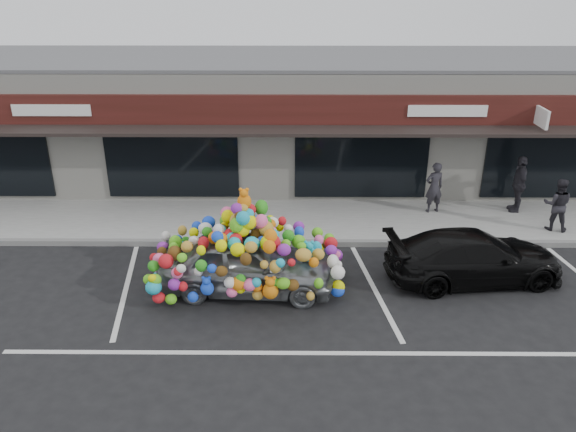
{
  "coord_description": "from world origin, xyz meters",
  "views": [
    {
      "loc": [
        0.8,
        -11.49,
        7.05
      ],
      "look_at": [
        0.71,
        1.4,
        1.38
      ],
      "focal_mm": 35.0,
      "sensor_mm": 36.0,
      "label": 1
    }
  ],
  "objects_px": {
    "toy_car": "(247,257)",
    "pedestrian_a": "(434,187)",
    "pedestrian_b": "(557,204)",
    "black_sedan": "(474,257)",
    "pedestrian_c": "(519,184)"
  },
  "relations": [
    {
      "from": "toy_car",
      "to": "black_sedan",
      "type": "height_order",
      "value": "toy_car"
    },
    {
      "from": "black_sedan",
      "to": "pedestrian_b",
      "type": "relative_size",
      "value": 2.78
    },
    {
      "from": "pedestrian_c",
      "to": "toy_car",
      "type": "bearing_deg",
      "value": -52.8
    },
    {
      "from": "toy_car",
      "to": "pedestrian_b",
      "type": "xyz_separation_m",
      "value": [
        8.63,
        3.15,
        0.05
      ]
    },
    {
      "from": "toy_car",
      "to": "pedestrian_a",
      "type": "distance_m",
      "value": 7.0
    },
    {
      "from": "pedestrian_a",
      "to": "pedestrian_b",
      "type": "xyz_separation_m",
      "value": [
        3.21,
        -1.29,
        -0.02
      ]
    },
    {
      "from": "black_sedan",
      "to": "toy_car",
      "type": "bearing_deg",
      "value": 88.42
    },
    {
      "from": "pedestrian_a",
      "to": "pedestrian_c",
      "type": "distance_m",
      "value": 2.61
    },
    {
      "from": "black_sedan",
      "to": "pedestrian_c",
      "type": "bearing_deg",
      "value": -38.79
    },
    {
      "from": "toy_car",
      "to": "pedestrian_b",
      "type": "height_order",
      "value": "toy_car"
    },
    {
      "from": "black_sedan",
      "to": "pedestrian_a",
      "type": "xyz_separation_m",
      "value": [
        -0.1,
        3.93,
        0.32
      ]
    },
    {
      "from": "pedestrian_a",
      "to": "pedestrian_b",
      "type": "height_order",
      "value": "pedestrian_a"
    },
    {
      "from": "pedestrian_b",
      "to": "black_sedan",
      "type": "bearing_deg",
      "value": 59.32
    },
    {
      "from": "black_sedan",
      "to": "pedestrian_b",
      "type": "distance_m",
      "value": 4.09
    },
    {
      "from": "toy_car",
      "to": "pedestrian_b",
      "type": "bearing_deg",
      "value": -66.65
    }
  ]
}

